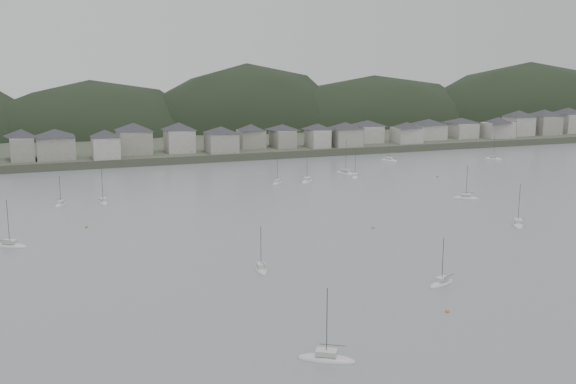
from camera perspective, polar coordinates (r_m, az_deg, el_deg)
name	(u,v)px	position (r m, az deg, el deg)	size (l,w,h in m)	color
ground	(451,312)	(115.71, 13.41, -9.64)	(900.00, 900.00, 0.00)	slate
far_shore_land	(149,129)	(390.97, -11.49, 5.15)	(900.00, 250.00, 3.00)	#383D2D
forested_ridge	(167,157)	(368.27, -10.03, 2.85)	(851.55, 103.94, 102.57)	black
waterfront_town	(309,133)	(296.42, 1.77, 4.94)	(451.48, 28.46, 12.92)	gray
sailboat_lead	(346,174)	(243.11, 4.82, 1.53)	(5.72, 10.31, 13.41)	beige
moored_fleet	(246,227)	(166.71, -3.51, -2.88)	(260.61, 178.94, 12.42)	beige
mooring_buoys	(331,236)	(158.04, 3.62, -3.67)	(179.52, 131.13, 0.70)	#BE6E3F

